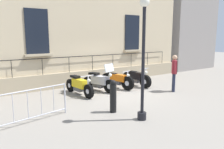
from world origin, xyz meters
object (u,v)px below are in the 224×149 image
at_px(crowd_barrier, 35,104).
at_px(bollard, 113,96).
at_px(motorcycle_yellow, 79,86).
at_px(motorcycle_black, 136,78).
at_px(motorcycle_silver, 99,82).
at_px(lamppost, 143,58).
at_px(pedestrian_standing, 174,71).
at_px(motorcycle_orange, 117,80).

xyz_separation_m(crowd_barrier, bollard, (0.67, 2.48, 0.01)).
xyz_separation_m(motorcycle_yellow, bollard, (2.77, -0.05, 0.15)).
relative_size(motorcycle_black, bollard, 1.73).
relative_size(motorcycle_silver, crowd_barrier, 0.87).
height_order(lamppost, pedestrian_standing, lamppost).
bearing_deg(motorcycle_silver, lamppost, -11.45).
xyz_separation_m(motorcycle_yellow, lamppost, (3.87, 0.30, 1.55)).
relative_size(motorcycle_yellow, motorcycle_black, 1.09).
relative_size(bollard, pedestrian_standing, 0.65).
height_order(motorcycle_yellow, lamppost, lamppost).
bearing_deg(motorcycle_yellow, motorcycle_black, 88.40).
xyz_separation_m(bollard, pedestrian_standing, (-0.79, 4.06, 0.42)).
distance_m(motorcycle_orange, pedestrian_standing, 2.83).
height_order(lamppost, crowd_barrier, lamppost).
distance_m(motorcycle_silver, lamppost, 4.29).
relative_size(motorcycle_orange, pedestrian_standing, 1.16).
height_order(motorcycle_orange, lamppost, lamppost).
bearing_deg(lamppost, crowd_barrier, -121.95).
distance_m(bollard, pedestrian_standing, 4.16).
relative_size(motorcycle_yellow, lamppost, 0.57).
height_order(motorcycle_yellow, motorcycle_black, motorcycle_black).
bearing_deg(motorcycle_black, lamppost, -38.53).
xyz_separation_m(motorcycle_yellow, crowd_barrier, (2.10, -2.53, 0.14)).
bearing_deg(bollard, motorcycle_silver, 157.93).
xyz_separation_m(motorcycle_silver, pedestrian_standing, (2.06, 2.91, 0.54)).
bearing_deg(motorcycle_yellow, crowd_barrier, -50.35).
distance_m(motorcycle_silver, bollard, 3.07).
distance_m(motorcycle_silver, motorcycle_black, 2.21).
xyz_separation_m(motorcycle_black, lamppost, (3.77, -3.00, 1.55)).
distance_m(motorcycle_silver, pedestrian_standing, 3.60).
bearing_deg(crowd_barrier, motorcycle_yellow, 129.65).
distance_m(motorcycle_silver, motorcycle_orange, 1.07).
height_order(motorcycle_black, crowd_barrier, crowd_barrier).
height_order(motorcycle_yellow, motorcycle_silver, motorcycle_silver).
bearing_deg(pedestrian_standing, crowd_barrier, -89.03).
height_order(motorcycle_silver, crowd_barrier, motorcycle_silver).
xyz_separation_m(lamppost, bollard, (-1.09, -0.35, -1.39)).
xyz_separation_m(motorcycle_orange, bollard, (2.85, -2.22, 0.14)).
bearing_deg(motorcycle_silver, motorcycle_orange, 90.69).
bearing_deg(motorcycle_silver, motorcycle_yellow, -86.44).
xyz_separation_m(motorcycle_orange, motorcycle_black, (0.17, 1.14, -0.01)).
distance_m(motorcycle_yellow, crowd_barrier, 3.29).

